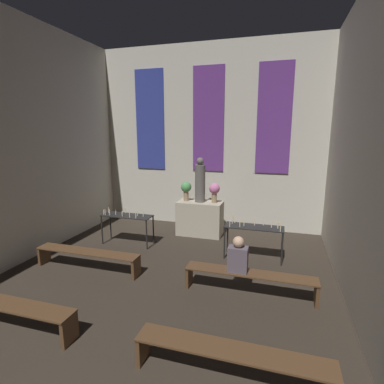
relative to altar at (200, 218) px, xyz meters
name	(u,v)px	position (x,y,z in m)	size (l,w,h in m)	color
wall_back	(209,137)	(0.00, 0.98, 2.29)	(7.05, 0.16, 5.51)	beige
altar	(200,218)	(0.00, 0.00, 0.00)	(1.28, 0.66, 0.98)	#ADA38E
statue	(200,182)	(0.00, 0.00, 1.08)	(0.29, 0.29, 1.27)	#5B5651
flower_vase_left	(186,189)	(-0.42, 0.00, 0.85)	(0.30, 0.30, 0.56)	#937A5B
flower_vase_right	(214,190)	(0.42, 0.00, 0.85)	(0.30, 0.30, 0.56)	#937A5B
candle_rack_left	(127,219)	(-1.66, -1.27, 0.20)	(1.36, 0.48, 0.96)	black
candle_rack_right	(254,230)	(1.65, -1.27, 0.20)	(1.36, 0.48, 0.99)	black
pew_second_left	(5,308)	(-1.74, -4.96, -0.16)	(2.39, 0.36, 0.43)	#4C331E
pew_second_right	(231,357)	(1.74, -4.96, -0.16)	(2.39, 0.36, 0.43)	#4C331E
pew_back_left	(87,256)	(-1.74, -2.91, -0.16)	(2.39, 0.36, 0.43)	#4C331E
pew_back_right	(249,278)	(1.74, -2.91, -0.16)	(2.39, 0.36, 0.43)	#4C331E
person_seated	(238,256)	(1.51, -2.91, 0.24)	(0.36, 0.24, 0.67)	#564C56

